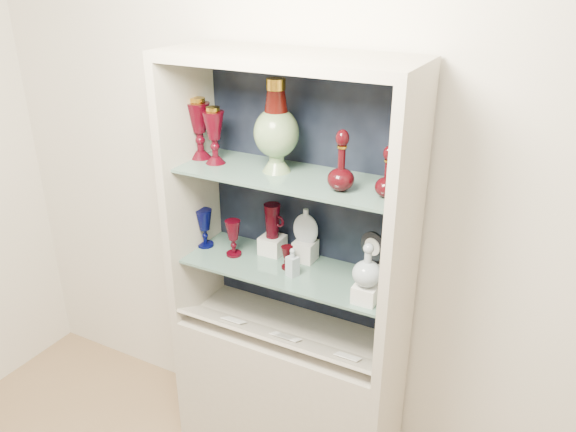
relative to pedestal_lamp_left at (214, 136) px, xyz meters
The scene contains 31 objects.
wall_back 0.45m from the pedestal_lamp_left, 31.99° to the left, with size 3.50×0.02×2.80m, color silver.
cabinet_base 1.26m from the pedestal_lamp_left, ahead, with size 1.00×0.40×0.75m, color #BAB09D.
cabinet_back_panel 0.47m from the pedestal_lamp_left, 28.26° to the left, with size 0.98×0.02×1.15m, color black.
cabinet_side_left 0.30m from the pedestal_lamp_left, behind, with size 0.04×0.40×1.15m, color #BAB09D.
cabinet_side_right 0.87m from the pedestal_lamp_left, ahead, with size 0.04×0.40×1.15m, color #BAB09D.
cabinet_top_cap 0.48m from the pedestal_lamp_left, ahead, with size 1.00×0.40×0.04m, color #BAB09D.
shelf_lower 0.64m from the pedestal_lamp_left, ahead, with size 0.92×0.34×0.01m, color slate.
shelf_upper 0.37m from the pedestal_lamp_left, ahead, with size 0.92×0.34×0.01m, color slate.
label_ledge 0.89m from the pedestal_lamp_left, 18.39° to the right, with size 0.92×0.18×0.01m, color #BAB09D.
label_card_0 0.90m from the pedestal_lamp_left, 15.82° to the right, with size 0.10×0.07×0.00m, color white.
label_card_1 1.05m from the pedestal_lamp_left, ahead, with size 0.10×0.07×0.00m, color white.
label_card_2 0.81m from the pedestal_lamp_left, 40.75° to the right, with size 0.10×0.07×0.00m, color white.
label_card_3 0.89m from the pedestal_lamp_left, 16.87° to the right, with size 0.10×0.07×0.00m, color white.
pedestal_lamp_left is the anchor object (origin of this frame).
pedestal_lamp_right 0.10m from the pedestal_lamp_left, 163.22° to the left, with size 0.10×0.10×0.26m, color #42030E, non-canonical shape.
enamel_urn 0.28m from the pedestal_lamp_left, ahead, with size 0.18×0.18×0.37m, color #064220, non-canonical shape.
ruby_decanter_a 0.59m from the pedestal_lamp_left, ahead, with size 0.10×0.10×0.26m, color #38060A, non-canonical shape.
ruby_decanter_b 0.75m from the pedestal_lamp_left, ahead, with size 0.09×0.09×0.20m, color #38060A, non-canonical shape.
lidded_bowl 0.79m from the pedestal_lamp_left, ahead, with size 0.09×0.09×0.10m, color #38060A, non-canonical shape.
cobalt_goblet 0.46m from the pedestal_lamp_left, 169.13° to the left, with size 0.08×0.08×0.18m, color #020438, non-canonical shape.
ruby_goblet_tall 0.46m from the pedestal_lamp_left, ahead, with size 0.07×0.07×0.17m, color #42030E, non-canonical shape.
ruby_goblet_small 0.59m from the pedestal_lamp_left, ahead, with size 0.05×0.05×0.10m, color #38060A, non-canonical shape.
riser_ruby_pitcher 0.55m from the pedestal_lamp_left, 25.75° to the left, with size 0.10×0.10×0.08m, color silver.
ruby_pitcher 0.45m from the pedestal_lamp_left, 25.75° to the left, with size 0.12×0.07×0.15m, color #42030E, non-canonical shape.
clear_square_bottle 0.61m from the pedestal_lamp_left, ahead, with size 0.04×0.04×0.13m, color #909FA9, non-canonical shape.
riser_flat_flask 0.63m from the pedestal_lamp_left, 16.77° to the left, with size 0.09×0.09×0.09m, color silver.
flat_flask 0.53m from the pedestal_lamp_left, 16.77° to the left, with size 0.11×0.04×0.16m, color silver, non-canonical shape.
riser_clear_round_decanter 0.88m from the pedestal_lamp_left, ahead, with size 0.09×0.09×0.07m, color silver.
clear_round_decanter 0.82m from the pedestal_lamp_left, ahead, with size 0.11×0.11×0.17m, color #909FA9, non-canonical shape.
riser_cameo_medallion 0.85m from the pedestal_lamp_left, ahead, with size 0.08×0.08×0.10m, color silver.
cameo_medallion 0.79m from the pedestal_lamp_left, ahead, with size 0.12×0.04×0.14m, color black, non-canonical shape.
Camera 1 is at (0.97, -0.30, 2.23)m, focal length 35.00 mm.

